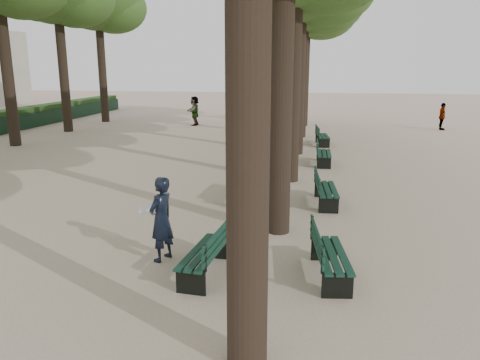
# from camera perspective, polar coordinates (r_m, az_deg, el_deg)

# --- Properties ---
(ground) EXTENTS (120.00, 120.00, 0.00)m
(ground) POSITION_cam_1_polar(r_m,az_deg,el_deg) (8.53, -7.39, -12.53)
(ground) COLOR #C3AB94
(ground) RESTS_ON ground
(bench_left_0) EXTENTS (0.74, 1.85, 0.92)m
(bench_left_0) POSITION_cam_1_polar(r_m,az_deg,el_deg) (8.73, -4.23, -9.82)
(bench_left_0) COLOR black
(bench_left_0) RESTS_ON ground
(bench_left_1) EXTENTS (0.68, 1.83, 0.92)m
(bench_left_1) POSITION_cam_1_polar(r_m,az_deg,el_deg) (13.30, 0.65, -1.42)
(bench_left_1) COLOR black
(bench_left_1) RESTS_ON ground
(bench_left_2) EXTENTS (0.72, 1.84, 0.92)m
(bench_left_2) POSITION_cam_1_polar(r_m,az_deg,el_deg) (18.27, 3.05, 2.77)
(bench_left_2) COLOR black
(bench_left_2) RESTS_ON ground
(bench_left_3) EXTENTS (0.75, 1.85, 0.92)m
(bench_left_3) POSITION_cam_1_polar(r_m,az_deg,el_deg) (22.83, 4.32, 4.97)
(bench_left_3) COLOR black
(bench_left_3) RESTS_ON ground
(bench_right_0) EXTENTS (0.79, 1.86, 0.92)m
(bench_right_0) POSITION_cam_1_polar(r_m,az_deg,el_deg) (8.76, 10.98, -9.98)
(bench_right_0) COLOR black
(bench_right_0) RESTS_ON ground
(bench_right_1) EXTENTS (0.70, 1.84, 0.92)m
(bench_right_1) POSITION_cam_1_polar(r_m,az_deg,el_deg) (13.15, 10.45, -1.84)
(bench_right_1) COLOR black
(bench_right_1) RESTS_ON ground
(bench_right_2) EXTENTS (0.59, 1.80, 0.92)m
(bench_right_2) POSITION_cam_1_polar(r_m,az_deg,el_deg) (18.46, 10.16, 2.69)
(bench_right_2) COLOR black
(bench_right_2) RESTS_ON ground
(bench_right_3) EXTENTS (0.74, 1.85, 0.92)m
(bench_right_3) POSITION_cam_1_polar(r_m,az_deg,el_deg) (23.05, 10.02, 4.88)
(bench_right_3) COLOR black
(bench_right_3) RESTS_ON ground
(man_with_map) EXTENTS (0.71, 0.75, 1.70)m
(man_with_map) POSITION_cam_1_polar(r_m,az_deg,el_deg) (9.28, -9.58, -4.73)
(man_with_map) COLOR black
(man_with_map) RESTS_ON ground
(pedestrian_b) EXTENTS (0.74, 1.15, 1.71)m
(pedestrian_b) POSITION_cam_1_polar(r_m,az_deg,el_deg) (32.89, 5.54, 8.67)
(pedestrian_b) COLOR #262628
(pedestrian_b) RESTS_ON ground
(pedestrian_d) EXTENTS (0.57, 0.92, 1.75)m
(pedestrian_d) POSITION_cam_1_polar(r_m,az_deg,el_deg) (34.50, 1.17, 9.00)
(pedestrian_d) COLOR #262628
(pedestrian_d) RESTS_ON ground
(pedestrian_e) EXTENTS (0.40, 1.73, 1.85)m
(pedestrian_e) POSITION_cam_1_polar(r_m,az_deg,el_deg) (30.39, -5.54, 8.39)
(pedestrian_e) COLOR #262628
(pedestrian_e) RESTS_ON ground
(pedestrian_c) EXTENTS (0.33, 0.94, 1.60)m
(pedestrian_c) POSITION_cam_1_polar(r_m,az_deg,el_deg) (30.54, 23.43, 7.12)
(pedestrian_c) COLOR #262628
(pedestrian_c) RESTS_ON ground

